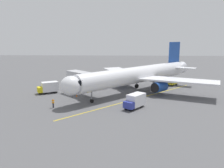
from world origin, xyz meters
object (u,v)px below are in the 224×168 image
at_px(baggage_cart_portside, 172,83).
at_px(jet_bridge, 85,79).
at_px(safety_cone_nose_right, 77,95).
at_px(box_truck_near_nose, 135,101).
at_px(airplane, 138,75).
at_px(baggage_cart_starboard_side, 72,81).
at_px(safety_cone_nose_left, 66,85).
at_px(ground_crew_marshaller, 53,103).
at_px(box_truck_rear_apron, 48,87).

bearing_deg(baggage_cart_portside, jet_bridge, 28.34).
bearing_deg(safety_cone_nose_right, baggage_cart_portside, -151.71).
bearing_deg(box_truck_near_nose, jet_bridge, -40.57).
bearing_deg(box_truck_near_nose, airplane, -95.66).
height_order(baggage_cart_starboard_side, safety_cone_nose_left, baggage_cart_starboard_side).
relative_size(airplane, box_truck_near_nose, 6.85).
distance_m(airplane, ground_crew_marshaller, 21.44).
height_order(ground_crew_marshaller, baggage_cart_portside, ground_crew_marshaller).
xyz_separation_m(airplane, ground_crew_marshaller, (16.29, 13.59, -3.12)).
distance_m(airplane, safety_cone_nose_left, 19.70).
relative_size(ground_crew_marshaller, box_truck_rear_apron, 0.34).
xyz_separation_m(safety_cone_nose_left, safety_cone_nose_right, (-5.02, 10.49, 0.00)).
height_order(jet_bridge, baggage_cart_portside, jet_bridge).
distance_m(box_truck_near_nose, baggage_cart_portside, 23.38).
distance_m(airplane, box_truck_near_nose, 13.53).
height_order(box_truck_near_nose, safety_cone_nose_right, box_truck_near_nose).
relative_size(airplane, baggage_cart_portside, 11.62).
relative_size(baggage_cart_portside, safety_cone_nose_right, 5.19).
bearing_deg(jet_bridge, airplane, -159.97).
height_order(box_truck_rear_apron, safety_cone_nose_right, box_truck_rear_apron).
xyz_separation_m(box_truck_rear_apron, safety_cone_nose_right, (-7.17, 2.80, -1.11)).
bearing_deg(box_truck_rear_apron, airplane, -173.23).
xyz_separation_m(jet_bridge, box_truck_rear_apron, (9.04, -1.81, -2.38)).
distance_m(box_truck_near_nose, safety_cone_nose_left, 25.32).
relative_size(box_truck_near_nose, safety_cone_nose_right, 8.79).
relative_size(baggage_cart_starboard_side, box_truck_rear_apron, 0.59).
bearing_deg(safety_cone_nose_right, box_truck_rear_apron, -21.30).
bearing_deg(baggage_cart_portside, box_truck_near_nose, 61.57).
xyz_separation_m(airplane, box_truck_near_nose, (1.31, 13.21, -2.62)).
bearing_deg(safety_cone_nose_right, ground_crew_marshaller, 72.14).
relative_size(jet_bridge, ground_crew_marshaller, 5.58).
bearing_deg(box_truck_rear_apron, ground_crew_marshaller, 111.97).
bearing_deg(safety_cone_nose_left, baggage_cart_portside, -175.75).
distance_m(jet_bridge, ground_crew_marshaller, 10.75).
xyz_separation_m(airplane, safety_cone_nose_right, (13.60, 5.26, -3.73)).
relative_size(baggage_cart_starboard_side, safety_cone_nose_left, 5.37).
bearing_deg(baggage_cart_starboard_side, jet_bridge, 114.53).
bearing_deg(ground_crew_marshaller, box_truck_rear_apron, -68.03).
relative_size(box_truck_near_nose, baggage_cart_starboard_side, 1.64).
relative_size(baggage_cart_portside, baggage_cart_starboard_side, 0.97).
relative_size(box_truck_rear_apron, safety_cone_nose_right, 9.03).
height_order(airplane, safety_cone_nose_left, airplane).
bearing_deg(box_truck_rear_apron, baggage_cart_starboard_side, -104.55).
height_order(airplane, ground_crew_marshaller, airplane).
bearing_deg(airplane, box_truck_near_nose, 84.34).
xyz_separation_m(ground_crew_marshaller, box_truck_rear_apron, (4.49, -11.12, 0.50)).
bearing_deg(box_truck_rear_apron, jet_bridge, 168.65).
xyz_separation_m(baggage_cart_starboard_side, box_truck_rear_apron, (2.98, 11.47, 0.73)).
bearing_deg(safety_cone_nose_left, box_truck_rear_apron, 74.38).
distance_m(jet_bridge, safety_cone_nose_left, 12.25).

